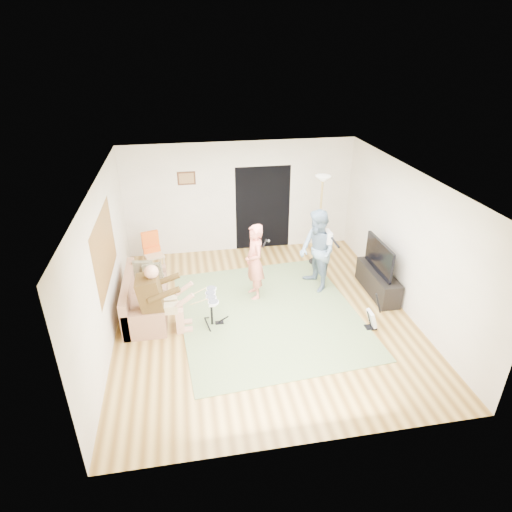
{
  "coord_description": "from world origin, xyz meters",
  "views": [
    {
      "loc": [
        -1.33,
        -6.72,
        4.75
      ],
      "look_at": [
        -0.09,
        0.3,
        1.13
      ],
      "focal_mm": 30.0,
      "sensor_mm": 36.0,
      "label": 1
    }
  ],
  "objects_px": {
    "sofa": "(142,301)",
    "guitarist": "(317,251)",
    "singer": "(255,262)",
    "guitar_spare": "(372,318)",
    "television": "(379,256)",
    "tv_cabinet": "(378,282)",
    "dining_chair": "(154,258)",
    "drum_kit": "(212,311)",
    "torchiere_lamp": "(321,205)"
  },
  "relations": [
    {
      "from": "sofa",
      "to": "television",
      "type": "relative_size",
      "value": 1.61
    },
    {
      "from": "singer",
      "to": "guitar_spare",
      "type": "height_order",
      "value": "singer"
    },
    {
      "from": "television",
      "to": "guitar_spare",
      "type": "bearing_deg",
      "value": -116.52
    },
    {
      "from": "drum_kit",
      "to": "guitarist",
      "type": "height_order",
      "value": "guitarist"
    },
    {
      "from": "torchiere_lamp",
      "to": "guitarist",
      "type": "bearing_deg",
      "value": -109.44
    },
    {
      "from": "guitarist",
      "to": "torchiere_lamp",
      "type": "distance_m",
      "value": 1.31
    },
    {
      "from": "sofa",
      "to": "television",
      "type": "bearing_deg",
      "value": -1.23
    },
    {
      "from": "sofa",
      "to": "tv_cabinet",
      "type": "distance_m",
      "value": 4.78
    },
    {
      "from": "singer",
      "to": "tv_cabinet",
      "type": "relative_size",
      "value": 1.13
    },
    {
      "from": "drum_kit",
      "to": "torchiere_lamp",
      "type": "bearing_deg",
      "value": 37.75
    },
    {
      "from": "singer",
      "to": "sofa",
      "type": "bearing_deg",
      "value": -93.11
    },
    {
      "from": "drum_kit",
      "to": "guitar_spare",
      "type": "relative_size",
      "value": 0.9
    },
    {
      "from": "guitarist",
      "to": "dining_chair",
      "type": "height_order",
      "value": "guitarist"
    },
    {
      "from": "drum_kit",
      "to": "guitarist",
      "type": "relative_size",
      "value": 0.38
    },
    {
      "from": "sofa",
      "to": "guitarist",
      "type": "height_order",
      "value": "guitarist"
    },
    {
      "from": "television",
      "to": "drum_kit",
      "type": "bearing_deg",
      "value": -170.97
    },
    {
      "from": "drum_kit",
      "to": "dining_chair",
      "type": "height_order",
      "value": "dining_chair"
    },
    {
      "from": "sofa",
      "to": "singer",
      "type": "distance_m",
      "value": 2.31
    },
    {
      "from": "sofa",
      "to": "guitarist",
      "type": "bearing_deg",
      "value": 4.93
    },
    {
      "from": "singer",
      "to": "tv_cabinet",
      "type": "distance_m",
      "value": 2.63
    },
    {
      "from": "dining_chair",
      "to": "torchiere_lamp",
      "type": "bearing_deg",
      "value": -21.56
    },
    {
      "from": "drum_kit",
      "to": "tv_cabinet",
      "type": "bearing_deg",
      "value": 8.9
    },
    {
      "from": "drum_kit",
      "to": "dining_chair",
      "type": "bearing_deg",
      "value": 115.75
    },
    {
      "from": "singer",
      "to": "dining_chair",
      "type": "xyz_separation_m",
      "value": [
        -2.05,
        1.44,
        -0.46
      ]
    },
    {
      "from": "guitar_spare",
      "to": "torchiere_lamp",
      "type": "relative_size",
      "value": 0.35
    },
    {
      "from": "dining_chair",
      "to": "tv_cabinet",
      "type": "relative_size",
      "value": 0.67
    },
    {
      "from": "sofa",
      "to": "guitar_spare",
      "type": "height_order",
      "value": "sofa"
    },
    {
      "from": "guitar_spare",
      "to": "tv_cabinet",
      "type": "bearing_deg",
      "value": 61.54
    },
    {
      "from": "singer",
      "to": "television",
      "type": "xyz_separation_m",
      "value": [
        2.5,
        -0.3,
        0.06
      ]
    },
    {
      "from": "drum_kit",
      "to": "guitarist",
      "type": "bearing_deg",
      "value": 22.82
    },
    {
      "from": "guitar_spare",
      "to": "torchiere_lamp",
      "type": "bearing_deg",
      "value": 94.42
    },
    {
      "from": "tv_cabinet",
      "to": "television",
      "type": "height_order",
      "value": "television"
    },
    {
      "from": "guitarist",
      "to": "tv_cabinet",
      "type": "distance_m",
      "value": 1.43
    },
    {
      "from": "tv_cabinet",
      "to": "singer",
      "type": "bearing_deg",
      "value": 173.23
    },
    {
      "from": "singer",
      "to": "television",
      "type": "distance_m",
      "value": 2.52
    },
    {
      "from": "guitarist",
      "to": "guitar_spare",
      "type": "xyz_separation_m",
      "value": [
        0.6,
        -1.57,
        -0.66
      ]
    },
    {
      "from": "singer",
      "to": "torchiere_lamp",
      "type": "height_order",
      "value": "torchiere_lamp"
    },
    {
      "from": "singer",
      "to": "torchiere_lamp",
      "type": "xyz_separation_m",
      "value": [
        1.72,
        1.21,
        0.66
      ]
    },
    {
      "from": "guitar_spare",
      "to": "tv_cabinet",
      "type": "distance_m",
      "value": 1.32
    },
    {
      "from": "guitarist",
      "to": "tv_cabinet",
      "type": "bearing_deg",
      "value": 59.37
    },
    {
      "from": "sofa",
      "to": "television",
      "type": "height_order",
      "value": "television"
    },
    {
      "from": "sofa",
      "to": "drum_kit",
      "type": "relative_size",
      "value": 2.77
    },
    {
      "from": "dining_chair",
      "to": "television",
      "type": "xyz_separation_m",
      "value": [
        4.56,
        -1.74,
        0.52
      ]
    },
    {
      "from": "drum_kit",
      "to": "singer",
      "type": "relative_size",
      "value": 0.42
    },
    {
      "from": "sofa",
      "to": "tv_cabinet",
      "type": "xyz_separation_m",
      "value": [
        4.78,
        -0.1,
        0.0
      ]
    },
    {
      "from": "singer",
      "to": "guitarist",
      "type": "bearing_deg",
      "value": 86.27
    },
    {
      "from": "tv_cabinet",
      "to": "drum_kit",
      "type": "bearing_deg",
      "value": -171.1
    },
    {
      "from": "drum_kit",
      "to": "singer",
      "type": "xyz_separation_m",
      "value": [
        0.95,
        0.85,
        0.5
      ]
    },
    {
      "from": "guitar_spare",
      "to": "singer",
      "type": "bearing_deg",
      "value": 142.79
    },
    {
      "from": "torchiere_lamp",
      "to": "sofa",
      "type": "bearing_deg",
      "value": -160.29
    }
  ]
}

